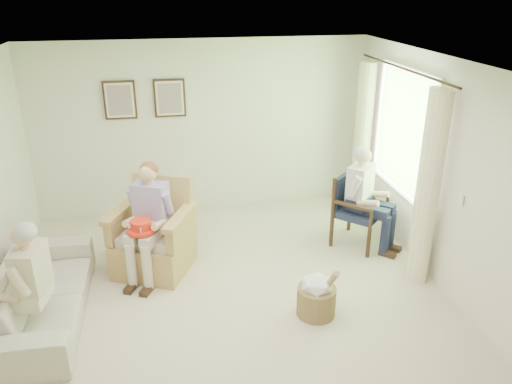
# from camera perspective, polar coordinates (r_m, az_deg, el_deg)

# --- Properties ---
(floor) EXTENTS (5.50, 5.50, 0.00)m
(floor) POSITION_cam_1_polar(r_m,az_deg,el_deg) (5.67, -3.08, -13.15)
(floor) COLOR beige
(floor) RESTS_ON ground
(back_wall) EXTENTS (5.00, 0.04, 2.60)m
(back_wall) POSITION_cam_1_polar(r_m,az_deg,el_deg) (7.59, -6.18, 7.28)
(back_wall) COLOR silver
(back_wall) RESTS_ON ground
(right_wall) EXTENTS (0.04, 5.50, 2.60)m
(right_wall) POSITION_cam_1_polar(r_m,az_deg,el_deg) (5.85, 21.68, 0.89)
(right_wall) COLOR silver
(right_wall) RESTS_ON ground
(ceiling) EXTENTS (5.00, 5.50, 0.02)m
(ceiling) POSITION_cam_1_polar(r_m,az_deg,el_deg) (4.64, -3.77, 13.78)
(ceiling) COLOR white
(ceiling) RESTS_ON back_wall
(window) EXTENTS (0.13, 2.50, 1.63)m
(window) POSITION_cam_1_polar(r_m,az_deg,el_deg) (6.73, 16.53, 6.92)
(window) COLOR #2D6B23
(window) RESTS_ON right_wall
(curtain_left) EXTENTS (0.34, 0.34, 2.30)m
(curtain_left) POSITION_cam_1_polar(r_m,az_deg,el_deg) (5.99, 19.02, 0.23)
(curtain_left) COLOR #FEE9C6
(curtain_left) RESTS_ON ground
(curtain_right) EXTENTS (0.34, 0.34, 2.30)m
(curtain_right) POSITION_cam_1_polar(r_m,az_deg,el_deg) (7.64, 12.03, 5.83)
(curtain_right) COLOR #FEE9C6
(curtain_right) RESTS_ON ground
(framed_print_left) EXTENTS (0.45, 0.05, 0.55)m
(framed_print_left) POSITION_cam_1_polar(r_m,az_deg,el_deg) (7.44, -15.30, 10.10)
(framed_print_left) COLOR #382114
(framed_print_left) RESTS_ON back_wall
(framed_print_right) EXTENTS (0.45, 0.05, 0.55)m
(framed_print_right) POSITION_cam_1_polar(r_m,az_deg,el_deg) (7.42, -9.83, 10.53)
(framed_print_right) COLOR #382114
(framed_print_right) RESTS_ON back_wall
(wicker_armchair) EXTENTS (0.88, 0.87, 1.12)m
(wicker_armchair) POSITION_cam_1_polar(r_m,az_deg,el_deg) (6.33, -11.64, -5.63)
(wicker_armchair) COLOR tan
(wicker_armchair) RESTS_ON ground
(wood_armchair) EXTENTS (0.62, 0.59, 0.96)m
(wood_armchair) POSITION_cam_1_polar(r_m,az_deg,el_deg) (6.91, 11.57, -1.52)
(wood_armchair) COLOR black
(wood_armchair) RESTS_ON ground
(sofa) EXTENTS (2.09, 0.82, 0.61)m
(sofa) POSITION_cam_1_polar(r_m,az_deg,el_deg) (5.81, -23.23, -10.61)
(sofa) COLOR beige
(sofa) RESTS_ON ground
(person_wicker) EXTENTS (0.40, 0.62, 1.39)m
(person_wicker) POSITION_cam_1_polar(r_m,az_deg,el_deg) (5.99, -11.99, -2.39)
(person_wicker) COLOR beige
(person_wicker) RESTS_ON ground
(person_dark) EXTENTS (0.40, 0.63, 1.36)m
(person_dark) POSITION_cam_1_polar(r_m,az_deg,el_deg) (6.67, 12.26, 0.04)
(person_dark) COLOR #1B1E3C
(person_dark) RESTS_ON ground
(person_sofa) EXTENTS (0.42, 0.62, 1.27)m
(person_sofa) POSITION_cam_1_polar(r_m,az_deg,el_deg) (5.28, -24.71, -9.07)
(person_sofa) COLOR beige
(person_sofa) RESTS_ON ground
(red_hat) EXTENTS (0.33, 0.33, 0.14)m
(red_hat) POSITION_cam_1_polar(r_m,az_deg,el_deg) (5.87, -12.99, -3.92)
(red_hat) COLOR red
(red_hat) RESTS_ON person_wicker
(hatbox) EXTENTS (0.44, 0.44, 0.62)m
(hatbox) POSITION_cam_1_polar(r_m,az_deg,el_deg) (5.48, 6.96, -11.61)
(hatbox) COLOR tan
(hatbox) RESTS_ON ground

